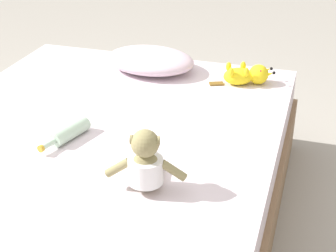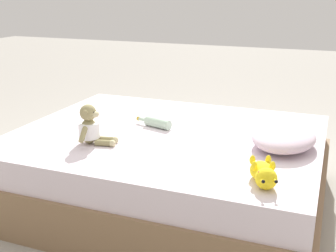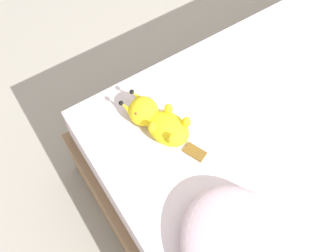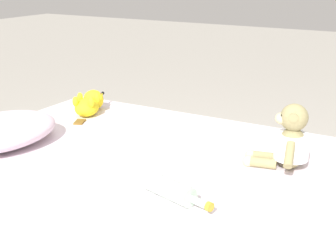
# 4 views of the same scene
# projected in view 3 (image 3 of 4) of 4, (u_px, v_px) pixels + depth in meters

# --- Properties ---
(plush_yellow_creature) EXTENTS (0.32, 0.18, 0.10)m
(plush_yellow_creature) POSITION_uv_depth(u_px,v_px,m) (157.00, 121.00, 1.41)
(plush_yellow_creature) COLOR yellow
(plush_yellow_creature) RESTS_ON bed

